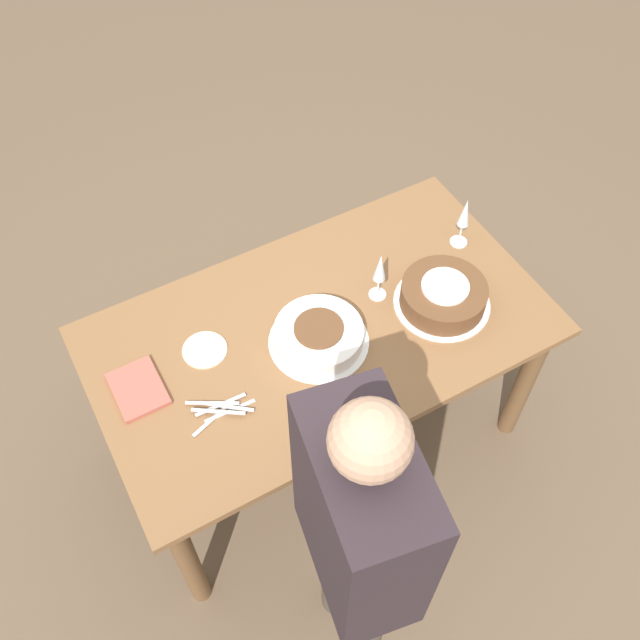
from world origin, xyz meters
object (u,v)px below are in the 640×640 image
(cake_front_chocolate, at_px, (443,295))
(wine_glass_far, at_px, (380,270))
(wine_glass_near, at_px, (464,215))
(cake_center_white, at_px, (319,335))
(person_cutting, at_px, (358,538))

(cake_front_chocolate, relative_size, wine_glass_far, 1.63)
(wine_glass_near, bearing_deg, cake_front_chocolate, -136.91)
(cake_center_white, distance_m, cake_front_chocolate, 0.46)
(cake_center_white, distance_m, wine_glass_near, 0.70)
(cake_front_chocolate, xyz_separation_m, wine_glass_near, (0.22, 0.21, 0.09))
(cake_front_chocolate, distance_m, person_cutting, 0.97)
(cake_center_white, xyz_separation_m, wine_glass_near, (0.68, 0.14, 0.10))
(cake_front_chocolate, bearing_deg, wine_glass_far, 140.80)
(wine_glass_far, distance_m, person_cutting, 0.95)
(wine_glass_near, height_order, person_cutting, person_cutting)
(cake_front_chocolate, xyz_separation_m, wine_glass_far, (-0.17, 0.14, 0.09))
(cake_center_white, bearing_deg, cake_front_chocolate, -8.38)
(cake_center_white, relative_size, person_cutting, 0.22)
(wine_glass_near, bearing_deg, wine_glass_far, -170.64)
(cake_center_white, bearing_deg, person_cutting, -111.39)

